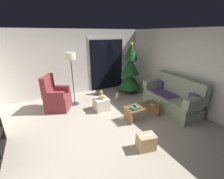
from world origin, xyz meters
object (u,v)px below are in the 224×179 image
object	(u,v)px
remote_silver	(152,105)
ottoman	(101,104)
floor_lamp	(71,61)
remote_graphite	(148,103)
cardboard_box_taped_mid_floor	(146,142)
teddy_bear_cream_by_tree	(117,96)
cell_phone	(135,106)
christmas_tree	(130,71)
couch	(172,98)
armchair	(56,98)
coffee_table	(143,110)
teddy_bear_honey	(101,95)
book_stack	(135,108)

from	to	relation	value
remote_silver	ottoman	bearing A→B (deg)	-40.34
floor_lamp	ottoman	size ratio (longest dim) A/B	4.05
remote_graphite	cardboard_box_taped_mid_floor	distance (m)	1.44
remote_silver	teddy_bear_cream_by_tree	world-z (taller)	remote_silver
cell_phone	christmas_tree	bearing A→B (deg)	71.65
couch	teddy_bear_cream_by_tree	xyz separation A→B (m)	(-1.20, 1.48, -0.28)
christmas_tree	armchair	distance (m)	2.96
coffee_table	ottoman	xyz separation A→B (m)	(-0.86, 1.03, -0.07)
teddy_bear_honey	remote_silver	bearing A→B (deg)	-45.38
teddy_bear_cream_by_tree	floor_lamp	bearing A→B (deg)	168.17
couch	teddy_bear_honey	xyz separation A→B (m)	(-2.03, 0.99, 0.11)
book_stack	cell_phone	distance (m)	0.04
christmas_tree	armchair	xyz separation A→B (m)	(-2.92, -0.13, -0.51)
christmas_tree	ottoman	distance (m)	1.98
cell_phone	couch	bearing A→B (deg)	14.40
armchair	coffee_table	bearing A→B (deg)	-39.12
ottoman	coffee_table	bearing A→B (deg)	-50.04
book_stack	christmas_tree	world-z (taller)	christmas_tree
floor_lamp	cell_phone	bearing A→B (deg)	-56.97
remote_silver	teddy_bear_cream_by_tree	size ratio (longest dim) A/B	0.55
cardboard_box_taped_mid_floor	teddy_bear_honey	bearing A→B (deg)	93.62
cardboard_box_taped_mid_floor	ottoman	bearing A→B (deg)	93.80
teddy_bear_cream_by_tree	cardboard_box_taped_mid_floor	size ratio (longest dim) A/B	0.66
coffee_table	ottoman	world-z (taller)	coffee_table
ottoman	armchair	bearing A→B (deg)	150.97
christmas_tree	ottoman	world-z (taller)	christmas_tree
coffee_table	book_stack	xyz separation A→B (m)	(-0.31, -0.06, 0.17)
book_stack	cardboard_box_taped_mid_floor	distance (m)	1.09
couch	teddy_bear_cream_by_tree	bearing A→B (deg)	129.04
floor_lamp	teddy_bear_cream_by_tree	xyz separation A→B (m)	(1.51, -0.32, -1.38)
coffee_table	teddy_bear_cream_by_tree	distance (m)	1.51
remote_graphite	teddy_bear_cream_by_tree	size ratio (longest dim) A/B	0.55
coffee_table	teddy_bear_honey	xyz separation A→B (m)	(-0.85, 1.02, 0.24)
couch	cell_phone	world-z (taller)	couch
ottoman	book_stack	bearing A→B (deg)	-63.43
coffee_table	cell_phone	size ratio (longest dim) A/B	7.64
armchair	teddy_bear_honey	xyz separation A→B (m)	(1.27, -0.71, 0.11)
ottoman	teddy_bear_cream_by_tree	size ratio (longest dim) A/B	1.54
coffee_table	armchair	size ratio (longest dim) A/B	0.97
remote_graphite	cardboard_box_taped_mid_floor	bearing A→B (deg)	-24.40
armchair	cardboard_box_taped_mid_floor	size ratio (longest dim) A/B	2.62
teddy_bear_honey	armchair	bearing A→B (deg)	150.81
couch	teddy_bear_cream_by_tree	world-z (taller)	couch
cell_phone	ottoman	xyz separation A→B (m)	(-0.54, 1.07, -0.28)
remote_graphite	book_stack	xyz separation A→B (m)	(-0.53, -0.09, 0.02)
coffee_table	remote_graphite	world-z (taller)	remote_graphite
remote_silver	armchair	distance (m)	2.99
remote_graphite	christmas_tree	size ratio (longest dim) A/B	0.08
teddy_bear_honey	coffee_table	bearing A→B (deg)	-50.04
remote_graphite	christmas_tree	bearing A→B (deg)	179.25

